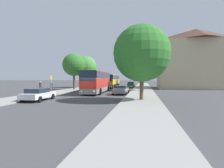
# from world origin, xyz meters

# --- Properties ---
(ground_plane) EXTENTS (300.00, 300.00, 0.00)m
(ground_plane) POSITION_xyz_m (0.00, 0.00, 0.00)
(ground_plane) COLOR #424244
(ground_plane) RESTS_ON ground
(sidewalk_left) EXTENTS (4.00, 120.00, 0.15)m
(sidewalk_left) POSITION_xyz_m (-7.00, 0.00, 0.07)
(sidewalk_left) COLOR gray
(sidewalk_left) RESTS_ON ground_plane
(sidewalk_right) EXTENTS (4.00, 120.00, 0.15)m
(sidewalk_right) POSITION_xyz_m (7.00, 0.00, 0.07)
(sidewalk_right) COLOR gray
(sidewalk_right) RESTS_ON ground_plane
(building_right_background) EXTENTS (17.05, 10.32, 14.07)m
(building_right_background) POSITION_xyz_m (19.33, 21.84, 7.04)
(building_right_background) COLOR #C6B28E
(building_right_background) RESTS_ON ground_plane
(bus_front) EXTENTS (3.01, 11.73, 3.54)m
(bus_front) POSITION_xyz_m (-0.33, 5.46, 1.89)
(bus_front) COLOR gray
(bus_front) RESTS_ON ground_plane
(bus_middle) EXTENTS (2.89, 11.90, 3.26)m
(bus_middle) POSITION_xyz_m (-0.58, 19.92, 1.74)
(bus_middle) COLOR #2D2D2D
(bus_middle) RESTS_ON ground_plane
(parked_car_left_curb) EXTENTS (2.27, 4.59, 1.35)m
(parked_car_left_curb) POSITION_xyz_m (-4.10, -5.28, 0.72)
(parked_car_left_curb) COLOR silver
(parked_car_left_curb) RESTS_ON ground_plane
(parked_car_right_near) EXTENTS (2.17, 4.46, 1.35)m
(parked_car_right_near) POSITION_xyz_m (3.90, 3.45, 0.72)
(parked_car_right_near) COLOR slate
(parked_car_right_near) RESTS_ON ground_plane
(parked_car_right_far) EXTENTS (2.01, 4.09, 1.45)m
(parked_car_right_far) POSITION_xyz_m (3.87, 24.18, 0.77)
(parked_car_right_far) COLOR #236B38
(parked_car_right_far) RESTS_ON ground_plane
(bus_stop_sign) EXTENTS (0.08, 0.45, 2.75)m
(bus_stop_sign) POSITION_xyz_m (-6.80, 2.22, 1.85)
(bus_stop_sign) COLOR gray
(bus_stop_sign) RESTS_ON sidewalk_left
(pedestrian_waiting_near) EXTENTS (0.36, 0.36, 1.73)m
(pedestrian_waiting_near) POSITION_xyz_m (-7.81, 4.17, 1.02)
(pedestrian_waiting_near) COLOR #23232D
(pedestrian_waiting_near) RESTS_ON sidewalk_left
(pedestrian_waiting_far) EXTENTS (0.36, 0.36, 1.83)m
(pedestrian_waiting_far) POSITION_xyz_m (-7.99, 1.21, 1.08)
(pedestrian_waiting_far) COLOR #23232D
(pedestrian_waiting_far) RESTS_ON sidewalk_left
(tree_left_near) EXTENTS (4.60, 4.60, 7.34)m
(tree_left_near) POSITION_xyz_m (-6.84, 11.30, 5.17)
(tree_left_near) COLOR #513D23
(tree_left_near) RESTS_ON sidewalk_left
(tree_left_far) EXTENTS (5.74, 5.74, 7.87)m
(tree_left_far) POSITION_xyz_m (-7.31, 19.99, 5.14)
(tree_left_far) COLOR #513D23
(tree_left_far) RESTS_ON sidewalk_left
(tree_right_near) EXTENTS (5.10, 5.10, 7.42)m
(tree_right_near) POSITION_xyz_m (7.09, 11.28, 5.01)
(tree_right_near) COLOR #513D23
(tree_right_near) RESTS_ON sidewalk_right
(tree_right_mid) EXTENTS (6.10, 6.10, 8.01)m
(tree_right_mid) POSITION_xyz_m (7.01, -3.58, 5.10)
(tree_right_mid) COLOR brown
(tree_right_mid) RESTS_ON sidewalk_right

